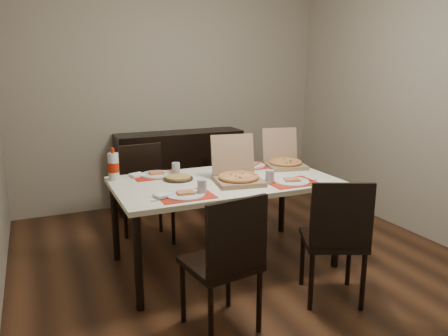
{
  "coord_description": "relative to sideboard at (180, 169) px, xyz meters",
  "views": [
    {
      "loc": [
        -1.58,
        -3.11,
        1.69
      ],
      "look_at": [
        -0.17,
        0.1,
        0.85
      ],
      "focal_mm": 35.0,
      "sensor_mm": 36.0,
      "label": 1
    }
  ],
  "objects": [
    {
      "name": "chair_near_left",
      "position": [
        -0.56,
        -2.61,
        0.06
      ],
      "size": [
        0.48,
        0.48,
        0.93
      ],
      "color": "black",
      "rests_on": "ground"
    },
    {
      "name": "faina_plate",
      "position": [
        -0.51,
        -1.52,
        0.31
      ],
      "size": [
        0.25,
        0.25,
        0.03
      ],
      "color": "black",
      "rests_on": "dining_table"
    },
    {
      "name": "soda_bottle",
      "position": [
        -1.0,
        -1.33,
        0.42
      ],
      "size": [
        0.09,
        0.09,
        0.27
      ],
      "color": "silver",
      "rests_on": "dining_table"
    },
    {
      "name": "setting_near_left",
      "position": [
        -0.59,
        -1.98,
        0.32
      ],
      "size": [
        0.47,
        0.3,
        0.11
      ],
      "color": "red",
      "rests_on": "dining_table"
    },
    {
      "name": "setting_near_right",
      "position": [
        0.26,
        -1.97,
        0.32
      ],
      "size": [
        0.45,
        0.3,
        0.11
      ],
      "color": "red",
      "rests_on": "dining_table"
    },
    {
      "name": "setting_far_left",
      "position": [
        -0.62,
        -1.33,
        0.32
      ],
      "size": [
        0.43,
        0.3,
        0.11
      ],
      "color": "red",
      "rests_on": "dining_table"
    },
    {
      "name": "ground",
      "position": [
        0.0,
        -1.78,
        -0.46
      ],
      "size": [
        3.8,
        4.0,
        0.02
      ],
      "primitive_type": "cube",
      "color": "#472916",
      "rests_on": "ground"
    },
    {
      "name": "napkin_loose",
      "position": [
        -0.05,
        -1.79,
        0.31
      ],
      "size": [
        0.16,
        0.15,
        0.02
      ],
      "primitive_type": "cube",
      "rotation": [
        0.0,
        0.0,
        0.47
      ],
      "color": "white",
      "rests_on": "dining_table"
    },
    {
      "name": "sideboard",
      "position": [
        0.0,
        0.0,
        0.0
      ],
      "size": [
        1.5,
        0.4,
        0.9
      ],
      "primitive_type": "cube",
      "color": "black",
      "rests_on": "ground"
    },
    {
      "name": "pizza_box_center",
      "position": [
        -0.09,
        -1.79,
        0.36
      ],
      "size": [
        0.42,
        0.46,
        0.37
      ],
      "color": "#86684D",
      "rests_on": "dining_table"
    },
    {
      "name": "setting_far_right",
      "position": [
        0.24,
        -1.36,
        0.32
      ],
      "size": [
        0.45,
        0.3,
        0.11
      ],
      "color": "red",
      "rests_on": "dining_table"
    },
    {
      "name": "pizza_box_right",
      "position": [
        0.54,
        -1.47,
        0.36
      ],
      "size": [
        0.41,
        0.44,
        0.34
      ],
      "color": "#86684D",
      "rests_on": "dining_table"
    },
    {
      "name": "chair_far_right",
      "position": [
        0.31,
        -0.79,
        0.06
      ],
      "size": [
        0.53,
        0.53,
        0.93
      ],
      "color": "black",
      "rests_on": "ground"
    },
    {
      "name": "chair_near_right",
      "position": [
        0.3,
        -2.58,
        0.06
      ],
      "size": [
        0.55,
        0.55,
        0.93
      ],
      "color": "black",
      "rests_on": "ground"
    },
    {
      "name": "chair_far_left",
      "position": [
        -0.64,
        -0.88,
        0.06
      ],
      "size": [
        0.45,
        0.45,
        0.93
      ],
      "color": "black",
      "rests_on": "ground"
    },
    {
      "name": "room_walls",
      "position": [
        0.0,
        -1.35,
        1.28
      ],
      "size": [
        3.84,
        4.02,
        2.62
      ],
      "color": "gray",
      "rests_on": "ground"
    },
    {
      "name": "dining_table",
      "position": [
        -0.17,
        -1.68,
        0.23
      ],
      "size": [
        1.8,
        1.0,
        0.75
      ],
      "color": "beige",
      "rests_on": "ground"
    },
    {
      "name": "dip_bowl",
      "position": [
        -0.06,
        -1.55,
        0.31
      ],
      "size": [
        0.12,
        0.12,
        0.03
      ],
      "primitive_type": "imported",
      "rotation": [
        0.0,
        0.0,
        -0.14
      ],
      "color": "white",
      "rests_on": "dining_table"
    }
  ]
}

